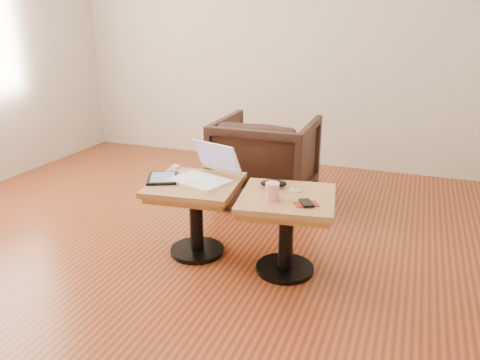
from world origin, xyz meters
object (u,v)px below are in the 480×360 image
(side_table_left, at_px, (196,200))
(striped_cup, at_px, (272,191))
(side_table_right, at_px, (287,215))
(armchair, at_px, (266,160))
(laptop, at_px, (205,173))

(side_table_left, relative_size, striped_cup, 5.84)
(striped_cup, bearing_deg, side_table_left, 167.84)
(side_table_left, height_order, side_table_right, same)
(side_table_right, bearing_deg, striped_cup, -132.56)
(side_table_right, distance_m, armchair, 1.14)
(side_table_left, xyz_separation_m, armchair, (0.13, 1.02, -0.01))
(side_table_left, height_order, laptop, laptop)
(laptop, bearing_deg, side_table_left, -109.32)
(side_table_left, bearing_deg, striped_cup, -18.67)
(side_table_left, distance_m, striped_cup, 0.57)
(side_table_left, height_order, armchair, armchair)
(laptop, relative_size, striped_cup, 4.25)
(striped_cup, bearing_deg, armchair, 109.35)
(laptop, xyz_separation_m, striped_cup, (0.48, -0.17, 0.00))
(armchair, bearing_deg, striped_cup, 108.42)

